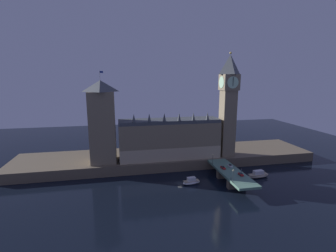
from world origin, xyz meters
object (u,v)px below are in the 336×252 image
Objects in this scene: car_southbound_trail at (230,166)px; street_lamp_far at (213,158)px; boat_upstream at (191,182)px; car_southbound_lead at (241,174)px; pedestrian_near_rail at (231,178)px; boat_downstream at (258,175)px; pedestrian_mid_walk at (241,170)px; car_northbound_lead at (223,167)px; street_lamp_near at (233,174)px; clock_tower at (228,102)px; victoria_tower at (102,122)px.

street_lamp_far is (-8.95, 7.44, 3.56)m from car_southbound_trail.
boat_upstream is (-18.31, -12.47, -9.82)m from street_lamp_far.
car_southbound_lead is at bearing -18.60° from boat_upstream.
pedestrian_near_rail is (-8.55, -4.92, 0.16)m from car_southbound_lead.
boat_downstream is (26.48, 15.05, -6.29)m from pedestrian_near_rail.
pedestrian_near_rail is 0.91× the size of pedestrian_mid_walk.
car_northbound_lead is 17.44m from pedestrian_near_rail.
street_lamp_near is (-3.25, -20.08, 3.91)m from car_northbound_lead.
pedestrian_near_rail is (-2.85, -17.20, 0.21)m from car_northbound_lead.
car_southbound_lead reaches higher than boat_upstream.
clock_tower is 41.87m from street_lamp_far.
boat_upstream is at bearing 171.63° from pedestrian_mid_walk.
car_northbound_lead is at bearing -21.68° from victoria_tower.
clock_tower is 50.77m from pedestrian_mid_walk.
street_lamp_near is at bearing -133.25° from pedestrian_mid_walk.
boat_upstream is at bearing 161.40° from car_southbound_lead.
car_southbound_trail is 9.88m from pedestrian_mid_walk.
pedestrian_near_rail is at bearing -111.01° from clock_tower.
street_lamp_near is at bearing -34.98° from victoria_tower.
clock_tower reaches higher than pedestrian_near_rail.
victoria_tower reaches higher than car_southbound_lead.
street_lamp_far is at bearing -135.67° from clock_tower.
car_northbound_lead is 20.71m from street_lamp_near.
pedestrian_near_rail is at bearing -99.40° from car_northbound_lead.
street_lamp_near is 26.93m from boat_upstream.
pedestrian_mid_walk reaches higher than car_northbound_lead.
pedestrian_mid_walk is 0.26× the size of street_lamp_far.
victoria_tower is 13.18× the size of car_northbound_lead.
street_lamp_far is at bearing 140.24° from car_southbound_trail.
car_southbound_lead is at bearing -101.85° from clock_tower.
street_lamp_near is at bearing -112.13° from car_southbound_trail.
victoria_tower is 15.06× the size of car_southbound_lead.
pedestrian_near_rail is at bearing -139.71° from pedestrian_mid_walk.
car_southbound_lead is 1.01× the size of car_southbound_trail.
pedestrian_mid_walk reaches higher than car_southbound_lead.
pedestrian_mid_walk is at bearing -24.12° from victoria_tower.
car_northbound_lead is 0.40× the size of boat_upstream.
car_northbound_lead is at bearing -117.87° from clock_tower.
car_northbound_lead is 1.14× the size of car_southbound_lead.
car_southbound_lead is 0.55× the size of street_lamp_near.
boat_downstream is at bearing -23.19° from street_lamp_far.
car_southbound_trail is at bearing -19.04° from victoria_tower.
street_lamp_near is (-8.95, -22.00, 3.85)m from car_southbound_trail.
car_northbound_lead is 13.54m from car_southbound_lead.
victoria_tower is 69.91m from boat_upstream.
car_southbound_lead is 23.69m from street_lamp_far.
clock_tower reaches higher than pedestrian_mid_walk.
pedestrian_mid_walk is at bearing -98.77° from clock_tower.
pedestrian_mid_walk is 0.12× the size of boat_downstream.
car_southbound_lead is at bearing 41.08° from street_lamp_near.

